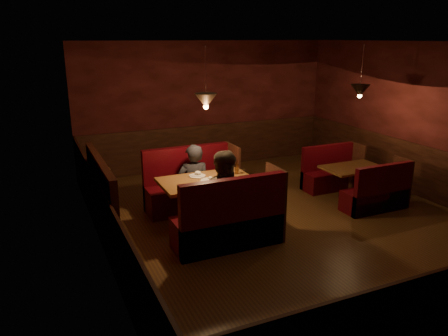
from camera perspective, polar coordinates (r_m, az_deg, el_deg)
name	(u,v)px	position (r m, az deg, el deg)	size (l,w,h in m)	color
room	(271,161)	(7.08, 6.18, 0.92)	(6.02, 7.02, 2.92)	#492F1B
main_table	(208,190)	(7.02, -2.13, -2.91)	(1.48, 0.90, 1.04)	brown
main_bench_far	(191,189)	(7.85, -4.30, -2.78)	(1.63, 0.58, 1.11)	#3B0408
main_bench_near	(231,225)	(6.40, 0.90, -7.40)	(1.63, 0.58, 1.11)	#3B0408
second_table	(352,175)	(8.60, 16.44, -0.90)	(1.12, 0.71, 0.63)	brown
second_bench_far	(331,175)	(9.15, 13.80, -0.84)	(1.23, 0.46, 0.88)	#3B0408
second_bench_near	(378,195)	(8.21, 19.45, -3.39)	(1.23, 0.46, 0.88)	#3B0408
diner_a	(193,170)	(7.46, -4.01, -0.23)	(0.58, 0.38, 1.59)	black
diner_b	(227,185)	(6.49, 0.44, -2.18)	(0.84, 0.66, 1.73)	#373026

